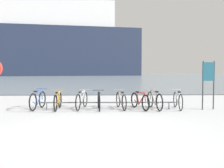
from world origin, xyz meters
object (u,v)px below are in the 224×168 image
at_px(bicycle_1, 58,101).
at_px(bicycle_7, 178,100).
at_px(bicycle_5, 140,101).
at_px(bicycle_2, 82,100).
at_px(info_sign, 209,77).
at_px(bicycle_6, 155,100).
at_px(bicycle_0, 38,100).
at_px(bicycle_4, 121,100).
at_px(ferry_ship, 49,39).
at_px(bicycle_3, 99,101).

xyz_separation_m(bicycle_1, bicycle_7, (4.92, 0.08, 0.01)).
bearing_deg(bicycle_5, bicycle_2, 175.41).
relative_size(bicycle_5, info_sign, 0.84).
xyz_separation_m(bicycle_6, bicycle_7, (0.98, 0.06, -0.00)).
xyz_separation_m(bicycle_0, bicycle_1, (0.84, -0.14, -0.02)).
distance_m(bicycle_0, bicycle_4, 3.41).
bearing_deg(info_sign, bicycle_4, 175.25).
relative_size(bicycle_5, ferry_ship, 0.03).
bearing_deg(bicycle_3, bicycle_1, 177.68).
bearing_deg(bicycle_5, bicycle_0, 178.14).
bearing_deg(bicycle_3, bicycle_5, 2.58).
distance_m(bicycle_6, bicycle_7, 0.98).
bearing_deg(bicycle_7, info_sign, -11.26).
height_order(bicycle_5, info_sign, info_sign).
bearing_deg(bicycle_0, bicycle_7, -0.64).
bearing_deg(bicycle_4, bicycle_6, -5.18).
bearing_deg(bicycle_0, bicycle_1, -9.70).
relative_size(bicycle_0, bicycle_2, 0.95).
xyz_separation_m(bicycle_3, ferry_ship, (-15.07, 61.34, 9.52)).
bearing_deg(bicycle_2, bicycle_6, -3.52).
bearing_deg(bicycle_7, bicycle_6, -176.23).
height_order(bicycle_3, bicycle_6, bicycle_6).
bearing_deg(bicycle_1, bicycle_0, 170.30).
bearing_deg(bicycle_3, bicycle_6, 2.07).
bearing_deg(ferry_ship, bicycle_0, -78.38).
height_order(bicycle_2, bicycle_5, bicycle_2).
xyz_separation_m(bicycle_2, bicycle_7, (3.97, -0.12, 0.01)).
bearing_deg(bicycle_6, bicycle_0, 178.46).
relative_size(bicycle_4, info_sign, 0.86).
distance_m(bicycle_7, info_sign, 1.54).
bearing_deg(bicycle_7, ferry_ship, 106.68).
xyz_separation_m(bicycle_4, ferry_ship, (-15.98, 61.13, 9.52)).
distance_m(bicycle_0, ferry_ship, 63.12).
relative_size(bicycle_2, info_sign, 0.88).
distance_m(bicycle_0, info_sign, 7.00).
xyz_separation_m(info_sign, ferry_ship, (-19.50, 61.42, 8.54)).
bearing_deg(bicycle_0, bicycle_6, -1.54).
bearing_deg(info_sign, bicycle_0, 177.55).
bearing_deg(bicycle_3, info_sign, -1.11).
height_order(bicycle_0, bicycle_5, bicycle_0).
distance_m(bicycle_2, bicycle_6, 3.00).
distance_m(bicycle_5, info_sign, 2.93).
bearing_deg(bicycle_1, bicycle_7, 0.92).
bearing_deg(bicycle_3, bicycle_2, 159.51).
height_order(bicycle_1, bicycle_7, bicycle_7).
bearing_deg(bicycle_4, bicycle_3, -167.17).
height_order(bicycle_7, info_sign, info_sign).
relative_size(bicycle_6, info_sign, 0.88).
distance_m(bicycle_3, bicycle_7, 3.26).
height_order(bicycle_0, bicycle_1, bicycle_0).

